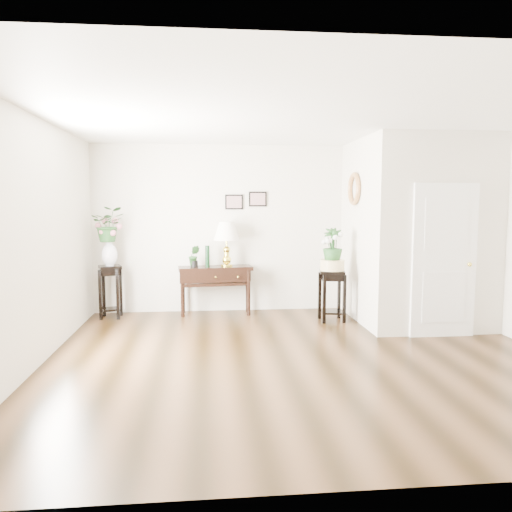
{
  "coord_description": "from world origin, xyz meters",
  "views": [
    {
      "loc": [
        -1.1,
        -5.68,
        1.82
      ],
      "look_at": [
        -0.42,
        1.3,
        1.09
      ],
      "focal_mm": 35.0,
      "sensor_mm": 36.0,
      "label": 1
    }
  ],
  "objects": [
    {
      "name": "narcissus",
      "position": [
        0.82,
        1.82,
        1.18
      ],
      "size": [
        0.31,
        0.31,
        0.54
      ],
      "primitive_type": "imported",
      "rotation": [
        0.0,
        0.0,
        -0.03
      ],
      "color": "#1E481D",
      "rests_on": "ceramic_bowl"
    },
    {
      "name": "green_vase",
      "position": [
        -1.11,
        2.47,
        0.97
      ],
      "size": [
        0.07,
        0.07,
        0.35
      ],
      "primitive_type": "cylinder",
      "rotation": [
        0.0,
        0.0,
        0.01
      ],
      "color": "black",
      "rests_on": "console_table"
    },
    {
      "name": "ceiling",
      "position": [
        0.0,
        0.0,
        2.8
      ],
      "size": [
        6.0,
        5.5,
        0.02
      ],
      "primitive_type": "cube",
      "color": "white",
      "rests_on": "ground"
    },
    {
      "name": "console_table",
      "position": [
        -0.98,
        2.47,
        0.4
      ],
      "size": [
        1.23,
        0.52,
        0.8
      ],
      "primitive_type": "cube",
      "rotation": [
        0.0,
        0.0,
        0.1
      ],
      "color": "black",
      "rests_on": "floor"
    },
    {
      "name": "door",
      "position": [
        2.1,
        0.78,
        1.05
      ],
      "size": [
        0.9,
        0.05,
        2.1
      ],
      "primitive_type": "cube",
      "color": "white",
      "rests_on": "floor"
    },
    {
      "name": "ceramic_bowl",
      "position": [
        0.82,
        1.82,
        0.87
      ],
      "size": [
        0.47,
        0.47,
        0.17
      ],
      "primitive_type": "cylinder",
      "rotation": [
        0.0,
        0.0,
        0.33
      ],
      "color": "beige",
      "rests_on": "plant_stand_b"
    },
    {
      "name": "partition",
      "position": [
        2.1,
        1.77,
        1.4
      ],
      "size": [
        1.8,
        1.95,
        2.8
      ],
      "primitive_type": "cube",
      "color": "silver",
      "rests_on": "floor"
    },
    {
      "name": "lily_arrangement",
      "position": [
        -2.65,
        2.37,
        1.52
      ],
      "size": [
        0.55,
        0.49,
        0.56
      ],
      "primitive_type": "imported",
      "rotation": [
        0.0,
        0.0,
        0.12
      ],
      "color": "#1E481D",
      "rests_on": "porcelain_vase"
    },
    {
      "name": "plant_stand_b",
      "position": [
        0.82,
        1.82,
        0.4
      ],
      "size": [
        0.44,
        0.44,
        0.79
      ],
      "primitive_type": "cube",
      "rotation": [
        0.0,
        0.0,
        -0.19
      ],
      "color": "black",
      "rests_on": "floor"
    },
    {
      "name": "wall_front",
      "position": [
        0.0,
        -2.75,
        1.4
      ],
      "size": [
        6.0,
        0.02,
        2.8
      ],
      "primitive_type": "cube",
      "color": "silver",
      "rests_on": "ground"
    },
    {
      "name": "wall_left",
      "position": [
        -3.0,
        0.0,
        1.4
      ],
      "size": [
        0.02,
        5.5,
        2.8
      ],
      "primitive_type": "cube",
      "color": "silver",
      "rests_on": "ground"
    },
    {
      "name": "floor",
      "position": [
        0.0,
        0.0,
        0.0
      ],
      "size": [
        6.0,
        5.5,
        0.02
      ],
      "primitive_type": "cube",
      "color": "#452C17",
      "rests_on": "ground"
    },
    {
      "name": "plant_stand_a",
      "position": [
        -2.65,
        2.37,
        0.42
      ],
      "size": [
        0.41,
        0.41,
        0.84
      ],
      "primitive_type": "cube",
      "rotation": [
        0.0,
        0.0,
        0.32
      ],
      "color": "black",
      "rests_on": "floor"
    },
    {
      "name": "table_lamp",
      "position": [
        -0.79,
        2.47,
        1.15
      ],
      "size": [
        0.56,
        0.56,
        0.74
      ],
      "primitive_type": "cube",
      "rotation": [
        0.0,
        0.0,
        0.43
      ],
      "color": "yellow",
      "rests_on": "console_table"
    },
    {
      "name": "art_print_left",
      "position": [
        -0.65,
        2.73,
        1.85
      ],
      "size": [
        0.3,
        0.02,
        0.25
      ],
      "primitive_type": "cube",
      "color": "black",
      "rests_on": "wall_back"
    },
    {
      "name": "porcelain_vase",
      "position": [
        -2.65,
        2.37,
        1.07
      ],
      "size": [
        0.31,
        0.31,
        0.42
      ],
      "primitive_type": null,
      "rotation": [
        0.0,
        0.0,
        -0.3
      ],
      "color": "silver",
      "rests_on": "plant_stand_a"
    },
    {
      "name": "art_print_right",
      "position": [
        -0.25,
        2.73,
        1.9
      ],
      "size": [
        0.3,
        0.02,
        0.25
      ],
      "primitive_type": "cube",
      "color": "black",
      "rests_on": "wall_back"
    },
    {
      "name": "potted_plant",
      "position": [
        -1.32,
        2.47,
        0.96
      ],
      "size": [
        0.19,
        0.16,
        0.33
      ],
      "primitive_type": "imported",
      "rotation": [
        0.0,
        0.0,
        -0.08
      ],
      "color": "#1E481D",
      "rests_on": "console_table"
    },
    {
      "name": "wall_back",
      "position": [
        0.0,
        2.75,
        1.4
      ],
      "size": [
        6.0,
        0.02,
        2.8
      ],
      "primitive_type": "cube",
      "color": "silver",
      "rests_on": "ground"
    },
    {
      "name": "wall_ornament",
      "position": [
        1.16,
        1.9,
        2.05
      ],
      "size": [
        0.07,
        0.51,
        0.51
      ],
      "primitive_type": "torus",
      "rotation": [
        0.0,
        1.57,
        0.0
      ],
      "color": "#B97F4E",
      "rests_on": "partition"
    }
  ]
}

